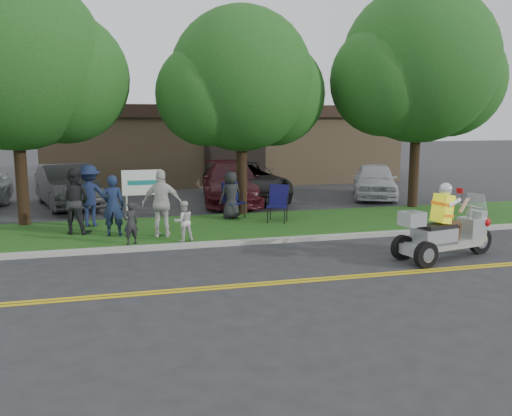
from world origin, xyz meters
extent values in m
plane|color=#28282B|center=(0.00, 0.00, 0.00)|extent=(120.00, 120.00, 0.00)
cube|color=gold|center=(0.00, -0.58, 0.01)|extent=(60.00, 0.10, 0.01)
cube|color=gold|center=(0.00, -0.42, 0.01)|extent=(60.00, 0.10, 0.01)
cube|color=#A8A89E|center=(0.00, 3.05, 0.06)|extent=(60.00, 0.25, 0.12)
cube|color=#1F4913|center=(0.00, 5.20, 0.06)|extent=(60.00, 4.00, 0.10)
cube|color=#9E7F5B|center=(2.00, 19.00, 2.00)|extent=(18.00, 8.00, 4.00)
cube|color=black|center=(2.00, 14.95, 3.70)|extent=(18.00, 0.30, 0.60)
cylinder|color=#332114|center=(-6.50, 7.00, 2.30)|extent=(0.36, 0.36, 4.59)
sphere|color=#134514|center=(-6.50, 7.00, 5.08)|extent=(5.40, 5.40, 5.40)
sphere|color=#134514|center=(-5.15, 7.30, 4.59)|extent=(4.05, 4.05, 4.05)
cylinder|color=#332114|center=(0.50, 7.20, 2.10)|extent=(0.36, 0.36, 4.20)
sphere|color=#134514|center=(0.50, 7.20, 4.65)|extent=(4.80, 4.80, 4.80)
sphere|color=#134514|center=(1.70, 7.50, 4.20)|extent=(3.60, 3.60, 3.60)
sphere|color=#134514|center=(-0.70, 7.00, 4.12)|extent=(3.36, 3.36, 3.36)
cylinder|color=#332114|center=(7.00, 7.00, 2.38)|extent=(0.36, 0.36, 4.76)
sphere|color=#134514|center=(7.00, 7.00, 5.27)|extent=(5.60, 5.60, 5.60)
sphere|color=#134514|center=(8.40, 7.30, 4.76)|extent=(4.20, 4.20, 4.20)
sphere|color=#134514|center=(5.60, 6.80, 4.68)|extent=(3.92, 3.92, 3.92)
cylinder|color=silver|center=(-3.40, 6.60, 0.55)|extent=(0.06, 0.06, 1.10)
cylinder|color=silver|center=(-2.40, 6.60, 0.55)|extent=(0.06, 0.06, 1.10)
cube|color=white|center=(-2.90, 6.60, 1.35)|extent=(1.25, 0.06, 0.80)
cylinder|color=black|center=(5.09, 0.57, 0.32)|extent=(0.67, 0.28, 0.65)
cylinder|color=black|center=(3.05, -0.25, 0.30)|extent=(0.63, 0.28, 0.61)
cylinder|color=black|center=(2.89, 0.52, 0.30)|extent=(0.63, 0.28, 0.61)
cube|color=silver|center=(3.92, 0.33, 0.37)|extent=(2.11, 0.90, 0.19)
cube|color=silver|center=(3.61, 0.27, 0.60)|extent=(1.05, 0.68, 0.38)
cube|color=black|center=(3.66, 0.28, 0.82)|extent=(0.94, 0.62, 0.11)
cube|color=silver|center=(4.77, 0.51, 0.65)|extent=(0.58, 0.61, 0.60)
cube|color=silver|center=(4.92, 0.54, 1.28)|extent=(0.30, 0.53, 0.53)
cube|color=silver|center=(2.86, 0.11, 1.08)|extent=(0.57, 0.54, 0.32)
sphere|color=#B20C0F|center=(5.05, 0.41, 0.84)|extent=(0.24, 0.24, 0.24)
cube|color=#F9FF1A|center=(3.78, 0.30, 1.26)|extent=(0.45, 0.50, 0.70)
sphere|color=silver|center=(3.84, 0.31, 1.71)|extent=(0.31, 0.31, 0.31)
cylinder|color=black|center=(0.87, 5.25, 0.35)|extent=(0.03, 0.03, 0.49)
cylinder|color=black|center=(1.35, 5.01, 0.35)|extent=(0.03, 0.03, 0.49)
cylinder|color=black|center=(1.09, 5.69, 0.35)|extent=(0.03, 0.03, 0.49)
cylinder|color=black|center=(1.57, 5.45, 0.35)|extent=(0.03, 0.03, 0.49)
cube|color=#100E44|center=(1.22, 5.35, 0.61)|extent=(0.80, 0.78, 0.04)
cube|color=#100E44|center=(1.34, 5.59, 0.94)|extent=(0.63, 0.44, 0.67)
cylinder|color=black|center=(-0.12, 6.19, 0.35)|extent=(0.03, 0.03, 0.49)
cylinder|color=black|center=(0.39, 6.33, 0.35)|extent=(0.03, 0.03, 0.49)
cylinder|color=black|center=(-0.25, 6.65, 0.35)|extent=(0.03, 0.03, 0.49)
cylinder|color=black|center=(0.26, 6.80, 0.35)|extent=(0.03, 0.03, 0.49)
cube|color=#0E0F43|center=(0.07, 6.49, 0.60)|extent=(0.74, 0.70, 0.04)
cube|color=#0E0F43|center=(0.00, 6.75, 0.93)|extent=(0.63, 0.34, 0.66)
imported|color=#182544|center=(-3.81, 4.59, 0.96)|extent=(0.67, 0.48, 1.71)
imported|color=black|center=(-4.87, 5.18, 1.04)|extent=(1.11, 1.01, 1.87)
imported|color=silver|center=(-2.49, 4.12, 1.04)|extent=(1.16, 0.65, 1.87)
imported|color=#182244|center=(-4.49, 6.18, 1.05)|extent=(1.27, 0.79, 1.88)
imported|color=black|center=(-0.07, 6.34, 0.89)|extent=(0.87, 0.68, 1.56)
imported|color=black|center=(-3.38, 3.41, 0.66)|extent=(0.48, 0.39, 1.12)
imported|color=silver|center=(-2.00, 3.40, 0.65)|extent=(0.59, 0.50, 1.09)
imported|color=#2A2A2C|center=(-5.50, 10.87, 0.81)|extent=(2.91, 5.17, 1.61)
imported|color=black|center=(1.50, 10.75, 0.78)|extent=(2.88, 5.76, 1.57)
imported|color=#440F17|center=(0.80, 10.37, 0.79)|extent=(2.98, 5.73, 1.59)
imported|color=silver|center=(6.99, 10.05, 0.74)|extent=(3.36, 4.68, 1.48)
camera|label=1|loc=(-3.74, -10.83, 3.38)|focal=38.00mm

